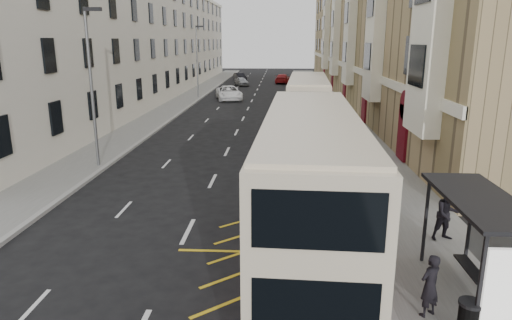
# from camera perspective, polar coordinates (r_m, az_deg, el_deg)

# --- Properties ---
(ground) EXTENTS (200.00, 200.00, 0.00)m
(ground) POSITION_cam_1_polar(r_m,az_deg,el_deg) (13.14, -12.09, -15.73)
(ground) COLOR black
(ground) RESTS_ON ground
(pavement_right) EXTENTS (4.00, 120.00, 0.15)m
(pavement_right) POSITION_cam_1_polar(r_m,az_deg,el_deg) (41.67, 9.68, 5.57)
(pavement_right) COLOR slate
(pavement_right) RESTS_ON ground
(pavement_left) EXTENTS (3.00, 120.00, 0.15)m
(pavement_left) POSITION_cam_1_polar(r_m,az_deg,el_deg) (42.77, -11.52, 5.72)
(pavement_left) COLOR slate
(pavement_left) RESTS_ON ground
(kerb_right) EXTENTS (0.25, 120.00, 0.15)m
(kerb_right) POSITION_cam_1_polar(r_m,az_deg,el_deg) (41.49, 6.92, 5.63)
(kerb_right) COLOR gray
(kerb_right) RESTS_ON ground
(kerb_left) EXTENTS (0.25, 120.00, 0.15)m
(kerb_left) POSITION_cam_1_polar(r_m,az_deg,el_deg) (42.42, -9.55, 5.74)
(kerb_left) COLOR gray
(kerb_left) RESTS_ON ground
(road_markings) EXTENTS (10.00, 110.00, 0.01)m
(road_markings) POSITION_cam_1_polar(r_m,az_deg,el_deg) (56.37, -0.20, 8.07)
(road_markings) COLOR silver
(road_markings) RESTS_ON ground
(terrace_right) EXTENTS (10.75, 79.00, 15.25)m
(terrace_right) POSITION_cam_1_polar(r_m,az_deg,el_deg) (57.46, 15.36, 15.20)
(terrace_right) COLOR tan
(terrace_right) RESTS_ON ground
(terrace_left) EXTENTS (9.18, 79.00, 13.25)m
(terrace_left) POSITION_cam_1_polar(r_m,az_deg,el_deg) (58.80, -13.79, 14.30)
(terrace_left) COLOR beige
(terrace_left) RESTS_ON ground
(bus_shelter) EXTENTS (1.65, 4.25, 2.70)m
(bus_shelter) POSITION_cam_1_polar(r_m,az_deg,el_deg) (12.49, 27.24, -7.87)
(bus_shelter) COLOR black
(bus_shelter) RESTS_ON pavement_right
(guard_railing) EXTENTS (0.06, 6.56, 1.01)m
(guard_railing) POSITION_cam_1_polar(r_m,az_deg,el_deg) (17.85, 12.68, -4.35)
(guard_railing) COLOR #AC2812
(guard_railing) RESTS_ON pavement_right
(street_lamp_near) EXTENTS (0.93, 0.18, 8.00)m
(street_lamp_near) POSITION_cam_1_polar(r_m,az_deg,el_deg) (24.89, -19.84, 9.41)
(street_lamp_near) COLOR slate
(street_lamp_near) RESTS_ON pavement_left
(street_lamp_far) EXTENTS (0.93, 0.18, 8.00)m
(street_lamp_far) POSITION_cam_1_polar(r_m,az_deg,el_deg) (53.78, -7.33, 12.58)
(street_lamp_far) COLOR slate
(street_lamp_far) RESTS_ON pavement_left
(double_decker_front) EXTENTS (3.11, 11.63, 4.60)m
(double_decker_front) POSITION_cam_1_polar(r_m,az_deg,el_deg) (13.52, 6.70, -3.67)
(double_decker_front) COLOR beige
(double_decker_front) RESTS_ON ground
(double_decker_rear) EXTENTS (3.01, 10.85, 4.28)m
(double_decker_rear) POSITION_cam_1_polar(r_m,az_deg,el_deg) (30.10, 6.47, 6.25)
(double_decker_rear) COLOR beige
(double_decker_rear) RESTS_ON ground
(litter_bin) EXTENTS (0.54, 0.54, 0.89)m
(litter_bin) POSITION_cam_1_polar(r_m,az_deg,el_deg) (11.70, 25.09, -17.54)
(litter_bin) COLOR black
(litter_bin) RESTS_ON pavement_right
(pedestrian_near) EXTENTS (0.69, 0.63, 1.58)m
(pedestrian_near) POSITION_cam_1_polar(r_m,az_deg,el_deg) (11.98, 20.90, -14.45)
(pedestrian_near) COLOR black
(pedestrian_near) RESTS_ON pavement_right
(pedestrian_mid) EXTENTS (1.02, 0.87, 1.81)m
(pedestrian_mid) POSITION_cam_1_polar(r_m,az_deg,el_deg) (16.35, 22.80, -6.24)
(pedestrian_mid) COLOR black
(pedestrian_mid) RESTS_ON pavement_right
(pedestrian_far) EXTENTS (1.08, 0.59, 1.74)m
(pedestrian_far) POSITION_cam_1_polar(r_m,az_deg,el_deg) (16.71, 13.70, -5.15)
(pedestrian_far) COLOR black
(pedestrian_far) RESTS_ON pavement_right
(white_van) EXTENTS (3.76, 6.05, 1.56)m
(white_van) POSITION_cam_1_polar(r_m,az_deg,el_deg) (52.30, -3.41, 8.37)
(white_van) COLOR white
(white_van) RESTS_ON ground
(car_silver) EXTENTS (2.78, 4.03, 1.27)m
(car_silver) POSITION_cam_1_polar(r_m,az_deg,el_deg) (68.47, -1.83, 9.78)
(car_silver) COLOR #A2A5AA
(car_silver) RESTS_ON ground
(car_dark) EXTENTS (2.64, 4.21, 1.31)m
(car_dark) POSITION_cam_1_polar(r_m,az_deg,el_deg) (76.88, -2.04, 10.34)
(car_dark) COLOR black
(car_dark) RESTS_ON ground
(car_red) EXTENTS (2.50, 5.10, 1.43)m
(car_red) POSITION_cam_1_polar(r_m,az_deg,el_deg) (72.68, 3.33, 10.12)
(car_red) COLOR #AA1618
(car_red) RESTS_ON ground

